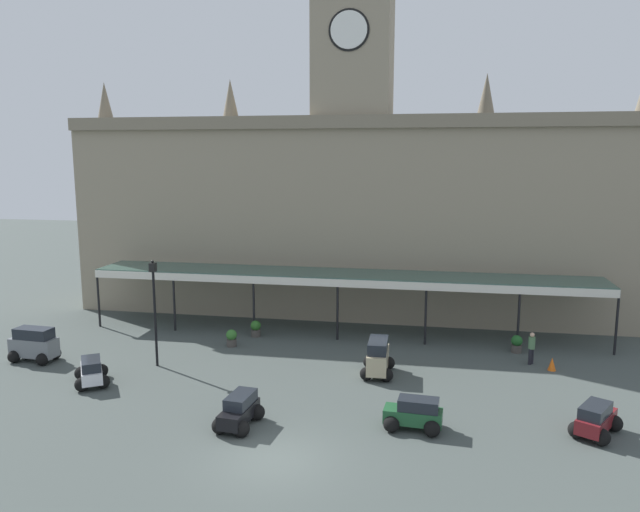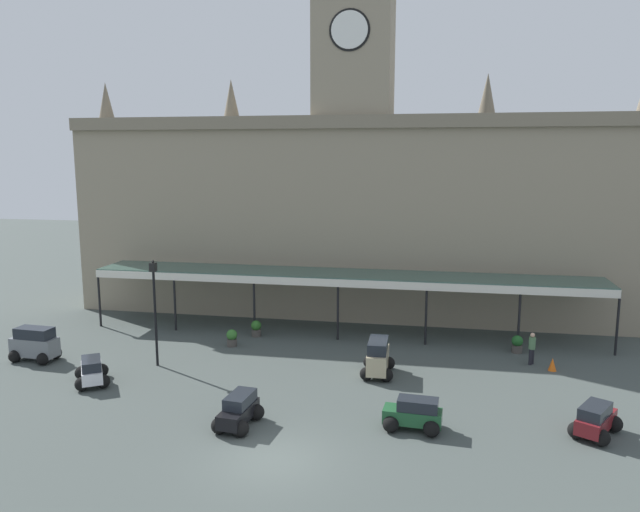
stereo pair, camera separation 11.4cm
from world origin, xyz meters
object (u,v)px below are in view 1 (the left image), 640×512
car_black_estate (239,413)px  car_green_estate (414,416)px  car_maroon_estate (596,421)px  car_white_estate (92,373)px  traffic_cone (552,364)px  victorian_lamppost (154,302)px  car_grey_van (34,346)px  pedestrian_beside_cars (532,347)px  planter_by_canopy (232,338)px  planter_forecourt_centre (256,328)px  car_beige_van (378,359)px  planter_near_kerb (517,344)px

car_black_estate → car_green_estate: 6.84m
car_maroon_estate → car_green_estate: bearing=-173.6°
car_white_estate → traffic_cone: size_ratio=3.75×
victorian_lamppost → car_grey_van: bearing=-175.8°
pedestrian_beside_cars → traffic_cone: 1.31m
car_grey_van → traffic_cone: car_grey_van is taller
car_black_estate → car_maroon_estate: same height
car_white_estate → car_green_estate: size_ratio=1.05×
car_maroon_estate → victorian_lamppost: 20.47m
car_black_estate → planter_by_canopy: bearing=110.4°
planter_forecourt_centre → planter_by_canopy: (-0.80, -2.04, 0.00)m
car_maroon_estate → car_beige_van: size_ratio=1.01×
car_white_estate → car_beige_van: bearing=15.7°
car_black_estate → pedestrian_beside_cars: 15.69m
car_grey_van → planter_by_canopy: size_ratio=2.56×
car_green_estate → pedestrian_beside_cars: bearing=56.6°
planter_near_kerb → car_green_estate: bearing=-116.6°
car_maroon_estate → car_white_estate: size_ratio=1.00×
car_beige_van → car_grey_van: bearing=-176.0°
car_green_estate → planter_by_canopy: bearing=140.3°
car_green_estate → traffic_cone: size_ratio=3.56×
car_green_estate → planter_by_canopy: size_ratio=2.41×
planter_near_kerb → car_maroon_estate: bearing=-80.3°
car_green_estate → planter_near_kerb: car_green_estate is taller
car_beige_van → pedestrian_beside_cars: size_ratio=1.45×
victorian_lamppost → planter_near_kerb: bearing=16.8°
planter_forecourt_centre → planter_by_canopy: bearing=-111.6°
car_green_estate → planter_forecourt_centre: car_green_estate is taller
car_maroon_estate → car_white_estate: 21.77m
car_white_estate → car_grey_van: size_ratio=0.99×
car_beige_van → pedestrian_beside_cars: car_beige_van is taller
car_maroon_estate → car_grey_van: bearing=172.2°
car_beige_van → car_black_estate: bearing=-126.3°
victorian_lamppost → planter_forecourt_centre: size_ratio=5.66×
car_black_estate → car_beige_van: car_beige_van is taller
car_maroon_estate → victorian_lamppost: size_ratio=0.45×
car_white_estate → pedestrian_beside_cars: size_ratio=1.46×
car_black_estate → car_grey_van: size_ratio=0.95×
pedestrian_beside_cars → car_black_estate: bearing=-142.5°
victorian_lamppost → car_beige_van: bearing=3.9°
car_grey_van → victorian_lamppost: size_ratio=0.45×
pedestrian_beside_cars → victorian_lamppost: bearing=-168.8°
car_maroon_estate → traffic_cone: (-0.27, 7.06, -0.24)m
car_white_estate → planter_near_kerb: 21.78m
car_green_estate → planter_by_canopy: 13.45m
traffic_cone → planter_by_canopy: planter_by_canopy is taller
car_beige_van → traffic_cone: car_beige_van is taller
car_beige_van → car_green_estate: size_ratio=1.04×
planter_by_canopy → car_black_estate: bearing=-69.6°
car_white_estate → planter_by_canopy: (4.57, 6.60, -0.07)m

